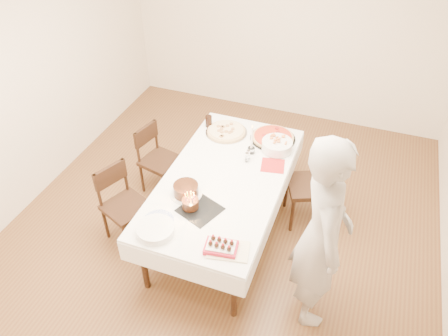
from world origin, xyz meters
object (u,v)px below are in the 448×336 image
(chair_right_savory, at_px, (309,186))
(birthday_cake, at_px, (190,201))
(chair_left_savory, at_px, (161,161))
(pasta_bowl, at_px, (277,145))
(dining_table, at_px, (224,205))
(taper_candle, at_px, (252,139))
(strawberry_box, at_px, (221,247))
(cola_glass, at_px, (209,121))
(pizza_white, at_px, (226,131))
(chair_left_dessert, at_px, (126,207))
(pizza_pepperoni, at_px, (273,137))
(layer_cake, at_px, (186,190))
(person, at_px, (322,235))

(chair_right_savory, distance_m, birthday_cake, 1.40)
(chair_left_savory, height_order, pasta_bowl, pasta_bowl)
(dining_table, distance_m, taper_candle, 0.74)
(chair_left_savory, bearing_deg, strawberry_box, 147.27)
(chair_right_savory, relative_size, cola_glass, 6.82)
(cola_glass, bearing_deg, chair_left_savory, -137.85)
(pizza_white, bearing_deg, strawberry_box, -71.54)
(chair_left_dessert, height_order, birthday_cake, birthday_cake)
(taper_candle, bearing_deg, chair_right_savory, 1.30)
(pizza_pepperoni, relative_size, layer_cake, 1.66)
(pasta_bowl, relative_size, birthday_cake, 2.10)
(chair_right_savory, height_order, pasta_bowl, chair_right_savory)
(pizza_pepperoni, bearing_deg, birthday_cake, -107.85)
(chair_right_savory, relative_size, person, 0.50)
(chair_left_dessert, bearing_deg, person, -162.18)
(person, distance_m, taper_candle, 1.42)
(chair_right_savory, xyz_separation_m, strawberry_box, (-0.49, -1.36, 0.31))
(taper_candle, bearing_deg, chair_left_savory, -174.82)
(pizza_white, bearing_deg, taper_candle, -34.41)
(chair_right_savory, bearing_deg, cola_glass, 143.17)
(pasta_bowl, distance_m, cola_glass, 0.86)
(taper_candle, relative_size, cola_glass, 2.54)
(person, xyz_separation_m, cola_glass, (-1.53, 1.39, -0.12))
(pizza_pepperoni, relative_size, taper_candle, 1.42)
(pizza_white, relative_size, birthday_cake, 3.05)
(cola_glass, distance_m, birthday_cake, 1.33)
(dining_table, height_order, cola_glass, cola_glass)
(chair_left_dessert, bearing_deg, birthday_cake, -162.48)
(cola_glass, relative_size, birthday_cake, 0.90)
(chair_left_dessert, relative_size, taper_candle, 2.48)
(person, distance_m, pizza_white, 1.86)
(pizza_pepperoni, distance_m, layer_cake, 1.27)
(dining_table, bearing_deg, layer_cake, -125.36)
(dining_table, xyz_separation_m, birthday_cake, (-0.14, -0.50, 0.46))
(taper_candle, bearing_deg, chair_left_dessert, -138.61)
(pizza_pepperoni, bearing_deg, layer_cake, -114.55)
(chair_left_dessert, height_order, taper_candle, taper_candle)
(cola_glass, bearing_deg, birthday_cake, -75.45)
(chair_right_savory, xyz_separation_m, pizza_pepperoni, (-0.50, 0.31, 0.30))
(chair_right_savory, xyz_separation_m, chair_left_savory, (-1.70, -0.11, -0.05))
(layer_cake, bearing_deg, pasta_bowl, 57.52)
(birthday_cake, height_order, strawberry_box, birthday_cake)
(chair_left_dessert, height_order, pasta_bowl, chair_left_dessert)
(person, bearing_deg, chair_left_dessert, 68.00)
(chair_right_savory, distance_m, pizza_white, 1.09)
(pasta_bowl, bearing_deg, birthday_cake, -114.53)
(person, height_order, taper_candle, person)
(person, height_order, pizza_white, person)
(pizza_pepperoni, relative_size, birthday_cake, 3.23)
(layer_cake, bearing_deg, cola_glass, 101.19)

